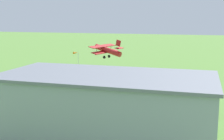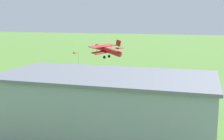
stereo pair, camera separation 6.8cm
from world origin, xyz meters
name	(u,v)px [view 2 (the right image)]	position (x,y,z in m)	size (l,w,h in m)	color
ground_plane	(153,81)	(0.00, 0.00, 0.00)	(400.00, 400.00, 0.00)	#568438
hangar	(106,106)	(-0.26, 35.38, 3.93)	(26.06, 13.27, 7.84)	#99A3AD
biplane	(107,50)	(9.42, 6.09, 7.48)	(7.53, 8.96, 4.24)	#B21E1E
car_black	(204,110)	(-11.76, 22.99, 0.81)	(2.39, 4.59, 1.55)	black
car_silver	(65,97)	(11.54, 22.84, 0.84)	(2.28, 4.57, 1.62)	#B7B7BC
car_blue	(30,94)	(18.47, 22.78, 0.81)	(2.21, 4.68, 1.55)	#23389E
person_crossing_taxiway	(107,97)	(4.74, 19.98, 0.78)	(0.47, 0.47, 1.58)	beige
person_at_fence_line	(147,99)	(-2.22, 19.33, 0.81)	(0.54, 0.54, 1.64)	orange
person_by_parked_cars	(138,99)	(-0.80, 19.60, 0.75)	(0.54, 0.54, 1.52)	#72338C
person_near_hangar_door	(112,99)	(3.41, 21.23, 0.81)	(0.53, 0.53, 1.63)	beige
person_walking_on_apron	(193,103)	(-9.89, 20.05, 0.88)	(0.49, 0.49, 1.76)	#3F3F47
windsock	(76,54)	(19.97, -0.88, 5.33)	(1.36, 1.42, 6.06)	silver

